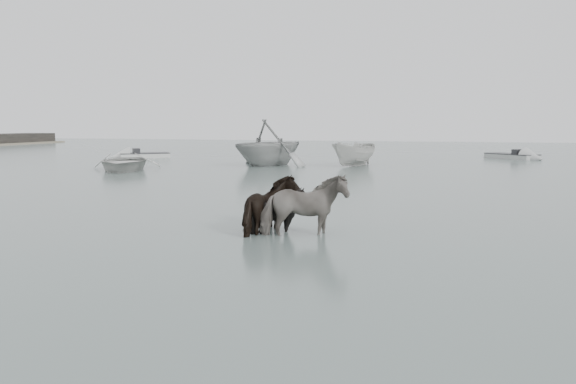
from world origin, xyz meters
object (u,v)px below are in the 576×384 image
object	(u,v)px
rowboat_lead	(123,160)
pony_pinto	(303,200)
pony_dark	(273,198)
pony_black	(280,204)

from	to	relation	value
rowboat_lead	pony_pinto	bearing A→B (deg)	-70.85
pony_pinto	pony_dark	xyz separation A→B (m)	(-0.88, 0.34, -0.02)
pony_dark	rowboat_lead	size ratio (longest dim) A/B	0.31
pony_pinto	rowboat_lead	bearing A→B (deg)	19.57
pony_pinto	pony_dark	size ratio (longest dim) A/B	1.22
pony_pinto	pony_black	distance (m)	0.79
rowboat_lead	pony_black	bearing A→B (deg)	-71.56
pony_pinto	pony_black	world-z (taller)	pony_pinto
pony_dark	pony_black	size ratio (longest dim) A/B	1.24
pony_pinto	rowboat_lead	size ratio (longest dim) A/B	0.38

